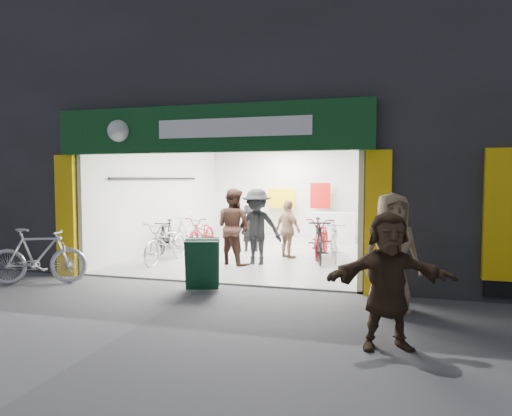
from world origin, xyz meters
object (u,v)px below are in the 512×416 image
at_px(bike_left_front, 167,242).
at_px(sandwich_board, 203,263).
at_px(bike_right_front, 319,241).
at_px(parked_bike, 38,256).
at_px(pedestrian_near, 392,253).

bearing_deg(bike_left_front, sandwich_board, -47.08).
bearing_deg(bike_right_front, bike_left_front, -174.71).
xyz_separation_m(bike_left_front, bike_right_front, (3.60, 1.09, 0.04)).
distance_m(bike_right_front, sandwich_board, 3.79).
distance_m(bike_left_front, parked_bike, 3.08).
height_order(bike_left_front, pedestrian_near, pedestrian_near).
xyz_separation_m(bike_right_front, pedestrian_near, (1.68, -3.90, 0.38)).
xyz_separation_m(bike_left_front, sandwich_board, (1.89, -2.29, 0.00)).
height_order(parked_bike, pedestrian_near, pedestrian_near).
bearing_deg(bike_left_front, parked_bike, -114.49).
distance_m(pedestrian_near, sandwich_board, 3.46).
distance_m(parked_bike, pedestrian_near, 6.73).
height_order(bike_right_front, sandwich_board, bike_right_front).
height_order(pedestrian_near, sandwich_board, pedestrian_near).
xyz_separation_m(parked_bike, pedestrian_near, (6.72, -0.09, 0.38)).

